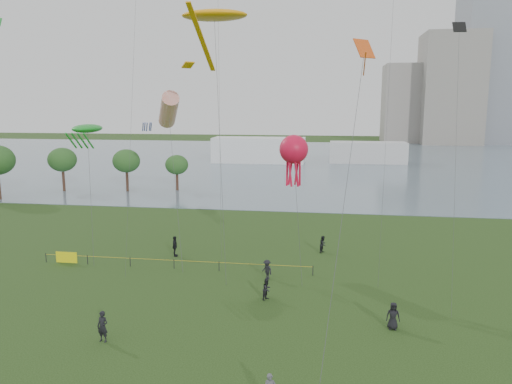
# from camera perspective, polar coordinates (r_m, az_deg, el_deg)

# --- Properties ---
(ground_plane) EXTENTS (400.00, 400.00, 0.00)m
(ground_plane) POSITION_cam_1_polar(r_m,az_deg,el_deg) (28.54, -3.16, -19.69)
(ground_plane) COLOR #1A3310
(lake) EXTENTS (400.00, 120.00, 0.08)m
(lake) POSITION_cam_1_polar(r_m,az_deg,el_deg) (125.14, 6.12, 3.57)
(lake) COLOR slate
(lake) RESTS_ON ground_plane
(building_mid) EXTENTS (20.00, 20.00, 38.00)m
(building_mid) POSITION_cam_1_polar(r_m,az_deg,el_deg) (190.72, 21.29, 10.90)
(building_mid) COLOR gray
(building_mid) RESTS_ON ground_plane
(building_low) EXTENTS (16.00, 18.00, 28.00)m
(building_low) POSITION_cam_1_polar(r_m,az_deg,el_deg) (194.10, 16.71, 9.65)
(building_low) COLOR gray
(building_low) RESTS_ON ground_plane
(pavilion_left) EXTENTS (22.00, 8.00, 6.00)m
(pavilion_left) POSITION_cam_1_polar(r_m,az_deg,el_deg) (120.97, 0.34, 4.82)
(pavilion_left) COLOR white
(pavilion_left) RESTS_ON ground_plane
(pavilion_right) EXTENTS (18.00, 7.00, 5.00)m
(pavilion_right) POSITION_cam_1_polar(r_m,az_deg,el_deg) (123.11, 12.65, 4.43)
(pavilion_right) COLOR silver
(pavilion_right) RESTS_ON ground_plane
(trees) EXTENTS (30.67, 15.97, 8.12)m
(trees) POSITION_cam_1_polar(r_m,az_deg,el_deg) (83.51, -22.35, 3.29)
(trees) COLOR #3A241A
(trees) RESTS_ON ground_plane
(fence) EXTENTS (24.07, 0.07, 1.05)m
(fence) POSITION_cam_1_polar(r_m,az_deg,el_deg) (46.44, -16.62, -7.38)
(fence) COLOR black
(fence) RESTS_ON ground_plane
(spectator_a) EXTENTS (0.87, 0.94, 1.56)m
(spectator_a) POSITION_cam_1_polar(r_m,az_deg,el_deg) (37.09, 1.25, -11.06)
(spectator_a) COLOR black
(spectator_a) RESTS_ON ground_plane
(spectator_b) EXTENTS (1.20, 1.18, 1.65)m
(spectator_b) POSITION_cam_1_polar(r_m,az_deg,el_deg) (41.07, 1.26, -8.86)
(spectator_b) COLOR black
(spectator_b) RESTS_ON ground_plane
(spectator_c) EXTENTS (0.73, 1.22, 1.94)m
(spectator_c) POSITION_cam_1_polar(r_m,az_deg,el_deg) (47.55, -9.26, -6.14)
(spectator_c) COLOR black
(spectator_c) RESTS_ON ground_plane
(spectator_d) EXTENTS (0.87, 0.56, 1.77)m
(spectator_d) POSITION_cam_1_polar(r_m,az_deg,el_deg) (33.70, 15.39, -13.49)
(spectator_d) COLOR black
(spectator_d) RESTS_ON ground_plane
(spectator_f) EXTENTS (0.77, 0.57, 1.91)m
(spectator_f) POSITION_cam_1_polar(r_m,az_deg,el_deg) (32.33, -17.12, -14.49)
(spectator_f) COLOR black
(spectator_f) RESTS_ON ground_plane
(spectator_g) EXTENTS (0.90, 0.99, 1.65)m
(spectator_g) POSITION_cam_1_polar(r_m,az_deg,el_deg) (48.54, 7.67, -5.94)
(spectator_g) COLOR black
(spectator_g) RESTS_ON ground_plane
(kite_stingray) EXTENTS (5.44, 10.18, 21.64)m
(kite_stingray) POSITION_cam_1_polar(r_m,az_deg,el_deg) (43.00, -4.81, 19.41)
(kite_stingray) COLOR #3F3F42
(kite_windsock) EXTENTS (5.96, 10.64, 15.39)m
(kite_windsock) POSITION_cam_1_polar(r_m,az_deg,el_deg) (49.74, -9.97, 9.23)
(kite_windsock) COLOR #3F3F42
(kite_creature) EXTENTS (2.76, 5.50, 12.29)m
(kite_creature) POSITION_cam_1_polar(r_m,az_deg,el_deg) (48.40, -18.73, 6.84)
(kite_creature) COLOR #3F3F42
(kite_octopus) EXTENTS (2.27, 2.76, 11.76)m
(kite_octopus) POSITION_cam_1_polar(r_m,az_deg,el_deg) (39.27, 4.33, 4.79)
(kite_octopus) COLOR #3F3F42
(kite_delta) EXTENTS (3.11, 13.84, 18.16)m
(kite_delta) POSITION_cam_1_polar(r_m,az_deg,el_deg) (32.31, 12.07, 14.05)
(kite_delta) COLOR #3F3F42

